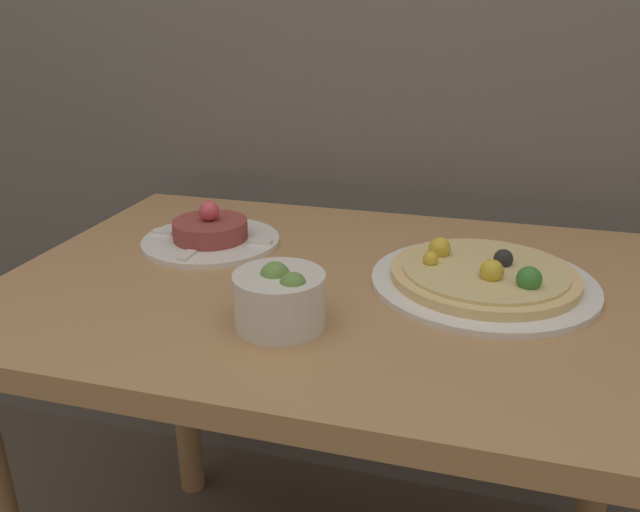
% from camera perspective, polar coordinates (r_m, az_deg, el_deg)
% --- Properties ---
extents(dining_table, '(1.04, 0.69, 0.75)m').
position_cam_1_polar(dining_table, '(1.00, 2.60, -8.86)').
color(dining_table, '#AD7F51').
rests_on(dining_table, ground_plane).
extents(pizza_plate, '(0.33, 0.33, 0.06)m').
position_cam_1_polar(pizza_plate, '(0.95, 14.73, -1.85)').
color(pizza_plate, white).
rests_on(pizza_plate, dining_table).
extents(tartare_plate, '(0.24, 0.24, 0.08)m').
position_cam_1_polar(tartare_plate, '(1.10, -9.97, 1.95)').
color(tartare_plate, white).
rests_on(tartare_plate, dining_table).
extents(small_bowl, '(0.12, 0.12, 0.09)m').
position_cam_1_polar(small_bowl, '(0.80, -3.70, -3.83)').
color(small_bowl, silver).
rests_on(small_bowl, dining_table).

